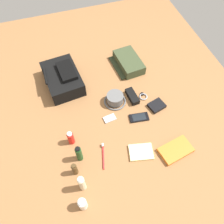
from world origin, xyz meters
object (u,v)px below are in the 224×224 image
object	(u,v)px
sunscreen_spray	(71,138)
wallet	(157,106)
backpack	(63,78)
lotion_bottle	(82,183)
toothbrush	(103,154)
toiletry_pouch	(128,62)
toothpaste_tube	(83,204)
paperback_novel	(176,150)
shampoo_bottle	(79,154)
sunglasses_case	(132,96)
cologne_bottle	(75,169)
bucket_hat	(115,99)
cell_phone	(139,117)
media_player	(110,118)
wristwatch	(143,96)
notepad	(141,152)

from	to	relation	value
sunscreen_spray	wallet	xyz separation A→B (m)	(0.09, -0.64, -0.04)
backpack	lotion_bottle	world-z (taller)	lotion_bottle
toothbrush	toiletry_pouch	bearing A→B (deg)	-31.33
lotion_bottle	toothbrush	distance (m)	0.24
toothpaste_tube	paperback_novel	world-z (taller)	toothpaste_tube
shampoo_bottle	sunglasses_case	world-z (taller)	shampoo_bottle
toiletry_pouch	toothpaste_tube	distance (m)	1.12
paperback_novel	cologne_bottle	bearing A→B (deg)	84.80
bucket_hat	sunglasses_case	distance (m)	0.13
toiletry_pouch	toothbrush	world-z (taller)	toiletry_pouch
bucket_hat	cell_phone	size ratio (longest dim) A/B	1.14
backpack	toothbrush	bearing A→B (deg)	-169.62
media_player	wristwatch	size ratio (longest dim) A/B	1.27
backpack	notepad	world-z (taller)	backpack
toothpaste_tube	wristwatch	xyz separation A→B (m)	(0.61, -0.61, -0.05)
paperback_novel	notepad	world-z (taller)	paperback_novel
wristwatch	notepad	distance (m)	0.45
sunscreen_spray	toothbrush	xyz separation A→B (m)	(-0.15, -0.17, -0.05)
toothpaste_tube	toothbrush	bearing A→B (deg)	-36.55
bucket_hat	media_player	size ratio (longest dim) A/B	1.79
bucket_hat	wristwatch	size ratio (longest dim) A/B	2.27
sunglasses_case	media_player	bearing A→B (deg)	114.62
toothpaste_tube	cologne_bottle	size ratio (longest dim) A/B	0.93
wallet	notepad	bearing A→B (deg)	125.51
toothpaste_tube	wallet	world-z (taller)	toothpaste_tube
lotion_bottle	cell_phone	bearing A→B (deg)	-54.54
paperback_novel	wristwatch	size ratio (longest dim) A/B	3.20
cologne_bottle	wallet	distance (m)	0.73
toothpaste_tube	paperback_novel	size ratio (longest dim) A/B	0.48
bucket_hat	wallet	xyz separation A→B (m)	(-0.13, -0.27, -0.02)
toiletry_pouch	lotion_bottle	world-z (taller)	lotion_bottle
toothpaste_tube	cell_phone	size ratio (longest dim) A/B	0.77
toiletry_pouch	paperback_novel	xyz separation A→B (m)	(-0.80, -0.03, -0.03)
toothpaste_tube	toothbrush	xyz separation A→B (m)	(0.26, -0.19, -0.05)
lotion_bottle	wallet	distance (m)	0.76
toiletry_pouch	toothpaste_tube	world-z (taller)	toothpaste_tube
bucket_hat	sunscreen_spray	world-z (taller)	sunscreen_spray
paperback_novel	wristwatch	bearing A→B (deg)	4.15
notepad	cell_phone	bearing A→B (deg)	-6.38
shampoo_bottle	sunglasses_case	size ratio (longest dim) A/B	1.06
toiletry_pouch	wristwatch	xyz separation A→B (m)	(-0.33, 0.00, -0.03)
toothpaste_tube	toothbrush	size ratio (longest dim) A/B	0.65
paperback_novel	wristwatch	world-z (taller)	paperback_novel
bucket_hat	sunscreen_spray	bearing A→B (deg)	120.82
toiletry_pouch	wallet	xyz separation A→B (m)	(-0.45, -0.06, -0.02)
lotion_bottle	wristwatch	bearing A→B (deg)	-48.90
wallet	backpack	bearing A→B (deg)	39.29
wallet	cologne_bottle	bearing A→B (deg)	98.43
cologne_bottle	toothbrush	size ratio (longest dim) A/B	0.70
toothpaste_tube	lotion_bottle	world-z (taller)	lotion_bottle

